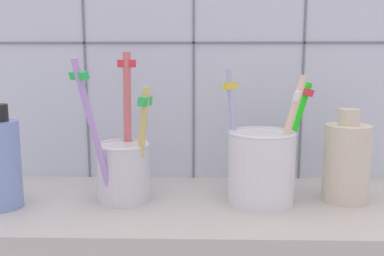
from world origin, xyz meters
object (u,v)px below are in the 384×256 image
toothbrush_cup_right (262,164)px  soap_bottle (0,162)px  ceramic_vase (346,161)px  toothbrush_cup_left (123,166)px

toothbrush_cup_right → soap_bottle: 31.94cm
ceramic_vase → soap_bottle: 42.60cm
toothbrush_cup_right → ceramic_vase: bearing=2.4°
ceramic_vase → soap_bottle: bearing=-175.3°
toothbrush_cup_left → ceramic_vase: 28.18cm
toothbrush_cup_left → toothbrush_cup_right: 17.51cm
toothbrush_cup_right → ceramic_vase: toothbrush_cup_right is taller
toothbrush_cup_left → soap_bottle: (-14.28, -2.94, 1.11)cm
toothbrush_cup_left → toothbrush_cup_right: size_ratio=1.13×
ceramic_vase → toothbrush_cup_right: bearing=-177.6°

